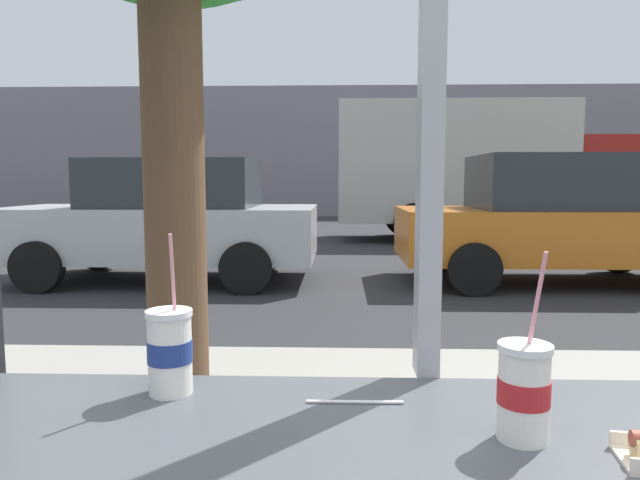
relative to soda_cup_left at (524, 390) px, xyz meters
name	(u,v)px	position (x,y,z in m)	size (l,w,h in m)	color
ground_plane	(351,265)	(-0.11, 8.26, -1.02)	(60.00, 60.00, 0.00)	#2D2D30
sidewalk_strip	(377,439)	(-0.11, 1.86, -0.97)	(16.00, 2.80, 0.11)	#9E998E
building_facade_far	(344,152)	(-0.11, 21.59, 1.47)	(28.00, 1.20, 4.97)	gray
soda_cup_left	(524,390)	(0.00, 0.00, 0.00)	(0.09, 0.09, 0.32)	white
soda_cup_right	(170,350)	(-0.65, 0.19, 0.00)	(0.09, 0.09, 0.33)	white
loose_straw	(355,402)	(-0.28, 0.14, -0.08)	(0.01, 0.01, 0.19)	white
parked_car_silver	(167,219)	(-2.66, 6.71, -0.18)	(4.15, 1.99, 1.65)	#BCBCC1
parked_car_orange	(556,219)	(2.59, 6.71, -0.16)	(4.11, 1.98, 1.71)	orange
box_truck	(480,168)	(2.94, 12.36, 0.65)	(6.88, 2.44, 3.10)	beige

